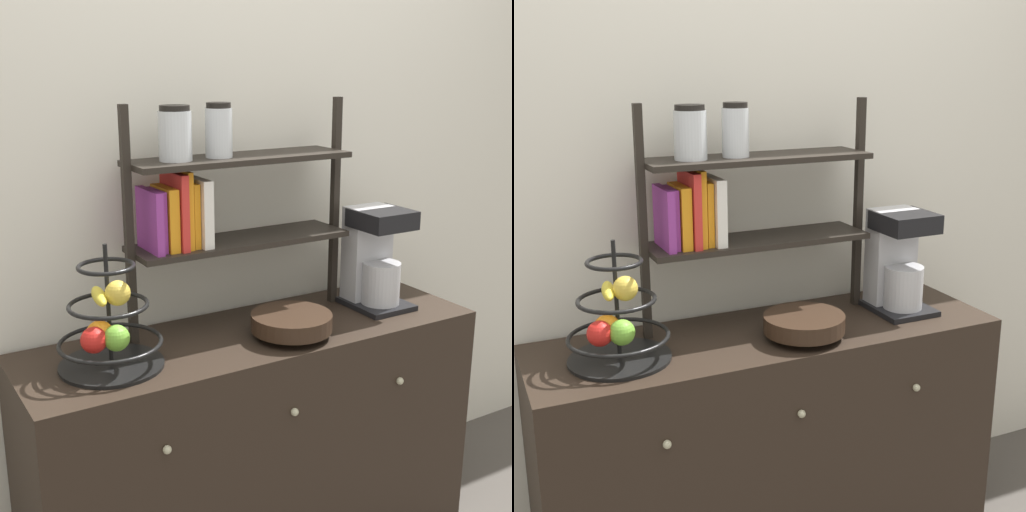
{
  "view_description": "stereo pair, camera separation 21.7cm",
  "coord_description": "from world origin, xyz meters",
  "views": [
    {
      "loc": [
        -1.07,
        -1.57,
        1.62
      ],
      "look_at": [
        0.0,
        0.22,
        1.04
      ],
      "focal_mm": 50.0,
      "sensor_mm": 36.0,
      "label": 1
    },
    {
      "loc": [
        -0.87,
        -1.68,
        1.62
      ],
      "look_at": [
        0.0,
        0.22,
        1.04
      ],
      "focal_mm": 50.0,
      "sensor_mm": 36.0,
      "label": 2
    }
  ],
  "objects": [
    {
      "name": "wall_back",
      "position": [
        0.0,
        0.49,
        1.3
      ],
      "size": [
        7.0,
        0.05,
        2.6
      ],
      "primitive_type": "cube",
      "color": "silver",
      "rests_on": "ground_plane"
    },
    {
      "name": "sideboard",
      "position": [
        0.0,
        0.22,
        0.39
      ],
      "size": [
        1.48,
        0.47,
        0.79
      ],
      "color": "black",
      "rests_on": "ground_plane"
    },
    {
      "name": "shelf_hutch",
      "position": [
        -0.1,
        0.34,
        1.22
      ],
      "size": [
        0.77,
        0.2,
        0.71
      ],
      "color": "black",
      "rests_on": "sideboard"
    },
    {
      "name": "fruit_stand",
      "position": [
        -0.48,
        0.2,
        0.9
      ],
      "size": [
        0.29,
        0.29,
        0.35
      ],
      "color": "black",
      "rests_on": "sideboard"
    },
    {
      "name": "coffee_maker",
      "position": [
        0.49,
        0.24,
        0.96
      ],
      "size": [
        0.19,
        0.22,
        0.34
      ],
      "color": "black",
      "rests_on": "sideboard"
    },
    {
      "name": "wooden_bowl",
      "position": [
        0.08,
        0.14,
        0.83
      ],
      "size": [
        0.25,
        0.25,
        0.07
      ],
      "color": "black",
      "rests_on": "sideboard"
    }
  ]
}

